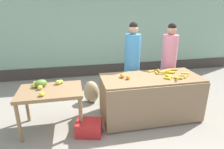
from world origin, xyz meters
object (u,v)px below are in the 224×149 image
vendor_woman_blue_shirt (132,64)px  produce_sack (91,92)px  produce_crate (89,128)px  vendor_woman_pink_shirt (168,63)px

vendor_woman_blue_shirt → produce_sack: vendor_woman_blue_shirt is taller
produce_sack → vendor_woman_blue_shirt: bearing=-12.6°
vendor_woman_blue_shirt → produce_crate: (-1.08, -1.02, -0.81)m
vendor_woman_blue_shirt → vendor_woman_pink_shirt: (0.88, 0.00, -0.02)m
vendor_woman_blue_shirt → produce_crate: vendor_woman_blue_shirt is taller
vendor_woman_blue_shirt → produce_sack: bearing=167.4°
produce_crate → produce_sack: size_ratio=0.84×
vendor_woman_blue_shirt → produce_crate: bearing=-136.7°
vendor_woman_blue_shirt → produce_sack: (-0.91, 0.20, -0.67)m
vendor_woman_pink_shirt → produce_crate: vendor_woman_pink_shirt is taller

